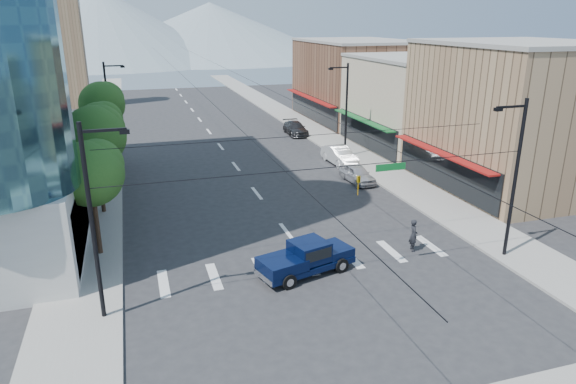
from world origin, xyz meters
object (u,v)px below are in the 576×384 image
object	(u,v)px
pedestrian	(413,235)
parked_car_far	(295,128)
parked_car_near	(357,174)
pickup_truck	(306,257)
parked_car_mid	(340,155)

from	to	relation	value
pedestrian	parked_car_far	size ratio (longest dim) A/B	0.38
parked_car_near	parked_car_far	xyz separation A→B (m)	(0.77, 18.98, 0.04)
parked_car_near	parked_car_far	size ratio (longest dim) A/B	0.81
pickup_truck	parked_car_mid	world-z (taller)	pickup_truck
pickup_truck	parked_car_far	bearing A→B (deg)	57.57
parked_car_near	parked_car_far	world-z (taller)	parked_car_far
pedestrian	parked_car_mid	distance (m)	18.98
parked_car_near	parked_car_mid	world-z (taller)	parked_car_mid
pedestrian	parked_car_mid	world-z (taller)	pedestrian
parked_car_mid	parked_car_far	bearing A→B (deg)	86.96
parked_car_mid	parked_car_near	bearing A→B (deg)	-100.76
pedestrian	parked_car_far	bearing A→B (deg)	6.91
pedestrian	parked_car_near	xyz separation A→B (m)	(2.40, 13.02, -0.26)
parked_car_near	pedestrian	bearing A→B (deg)	-104.95
parked_car_far	pickup_truck	bearing A→B (deg)	-104.82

